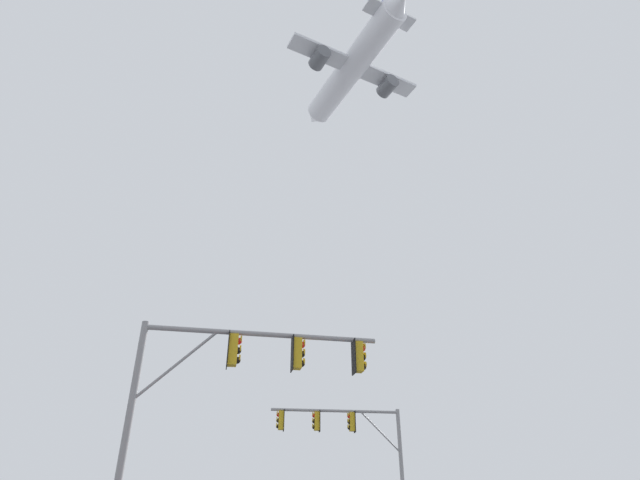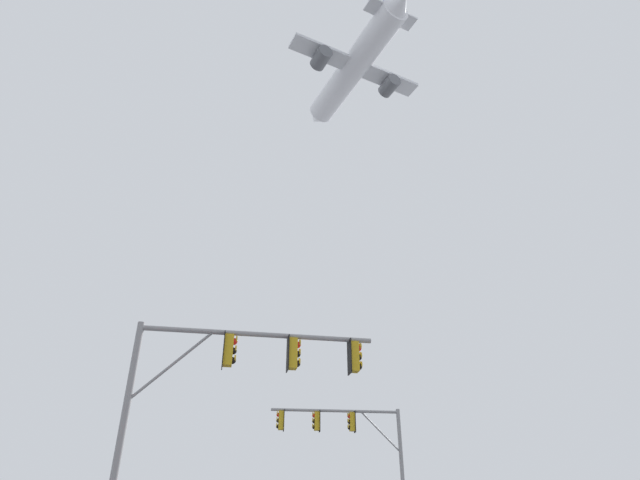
% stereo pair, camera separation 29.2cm
% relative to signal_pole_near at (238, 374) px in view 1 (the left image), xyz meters
% --- Properties ---
extents(signal_pole_near, '(6.84, 1.31, 6.17)m').
position_rel_signal_pole_near_xyz_m(signal_pole_near, '(0.00, 0.00, 0.00)').
color(signal_pole_near, gray).
rests_on(signal_pole_near, ground).
extents(signal_pole_far, '(6.73, 0.91, 6.00)m').
position_rel_signal_pole_near_xyz_m(signal_pole_far, '(4.32, 12.53, -0.13)').
color(signal_pole_far, gray).
rests_on(signal_pole_far, ground).
extents(airplane, '(17.15, 22.20, 6.34)m').
position_rel_signal_pole_near_xyz_m(airplane, '(7.83, 31.08, 46.36)').
color(airplane, white).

